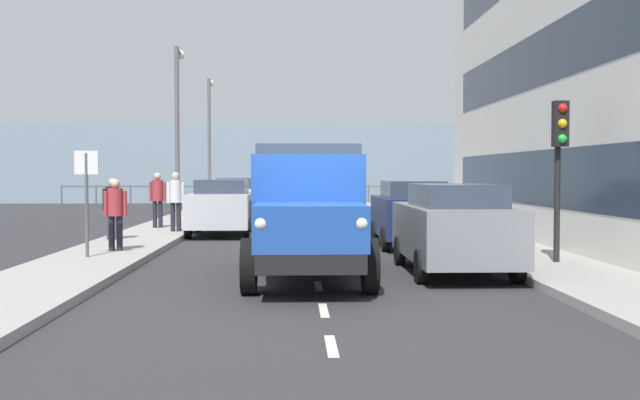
# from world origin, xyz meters

# --- Properties ---
(ground_plane) EXTENTS (80.00, 80.00, 0.00)m
(ground_plane) POSITION_xyz_m (0.00, -11.24, 0.00)
(ground_plane) COLOR #2D2D30
(sidewalk_left) EXTENTS (2.15, 44.83, 0.15)m
(sidewalk_left) POSITION_xyz_m (-4.67, -11.24, 0.07)
(sidewalk_left) COLOR #9E9993
(sidewalk_left) RESTS_ON ground_plane
(sidewalk_right) EXTENTS (2.15, 44.83, 0.15)m
(sidewalk_right) POSITION_xyz_m (4.67, -11.24, 0.07)
(sidewalk_right) COLOR #9E9993
(sidewalk_right) RESTS_ON ground_plane
(road_centreline_markings) EXTENTS (0.12, 41.36, 0.01)m
(road_centreline_markings) POSITION_xyz_m (0.00, -10.70, 0.00)
(road_centreline_markings) COLOR silver
(road_centreline_markings) RESTS_ON ground_plane
(sea_horizon) EXTENTS (80.00, 0.80, 5.00)m
(sea_horizon) POSITION_xyz_m (0.00, -36.66, 2.50)
(sea_horizon) COLOR gray
(sea_horizon) RESTS_ON ground_plane
(seawall_railing) EXTENTS (28.08, 0.08, 1.20)m
(seawall_railing) POSITION_xyz_m (-0.00, -33.06, 0.92)
(seawall_railing) COLOR #4C5156
(seawall_railing) RESTS_ON ground_plane
(truck_vintage_blue) EXTENTS (2.17, 5.64, 2.43)m
(truck_vintage_blue) POSITION_xyz_m (0.17, -1.01, 1.18)
(truck_vintage_blue) COLOR black
(truck_vintage_blue) RESTS_ON ground_plane
(car_grey_kerbside_near) EXTENTS (1.88, 4.38, 1.72)m
(car_grey_kerbside_near) POSITION_xyz_m (-2.64, -2.12, 0.90)
(car_grey_kerbside_near) COLOR slate
(car_grey_kerbside_near) RESTS_ON ground_plane
(car_navy_kerbside_1) EXTENTS (1.82, 3.97, 1.72)m
(car_navy_kerbside_1) POSITION_xyz_m (-2.64, -7.46, 0.89)
(car_navy_kerbside_1) COLOR navy
(car_navy_kerbside_1) RESTS_ON ground_plane
(car_silver_oppositeside_0) EXTENTS (1.92, 4.11, 1.72)m
(car_silver_oppositeside_0) POSITION_xyz_m (2.64, -11.39, 0.90)
(car_silver_oppositeside_0) COLOR #B7BABF
(car_silver_oppositeside_0) RESTS_ON ground_plane
(car_white_oppositeside_1) EXTENTS (1.89, 4.03, 1.72)m
(car_white_oppositeside_1) POSITION_xyz_m (2.64, -17.91, 0.90)
(car_white_oppositeside_1) COLOR white
(car_white_oppositeside_1) RESTS_ON ground_plane
(pedestrian_couple_b) EXTENTS (0.53, 0.34, 1.64)m
(pedestrian_couple_b) POSITION_xyz_m (4.50, -5.23, 1.11)
(pedestrian_couple_b) COLOR black
(pedestrian_couple_b) RESTS_ON sidewalk_right
(pedestrian_near_railing) EXTENTS (0.53, 0.34, 1.64)m
(pedestrian_near_railing) POSITION_xyz_m (5.26, -8.22, 1.11)
(pedestrian_near_railing) COLOR #383342
(pedestrian_near_railing) RESTS_ON sidewalk_right
(pedestrian_in_dark_coat) EXTENTS (0.53, 0.34, 1.81)m
(pedestrian_in_dark_coat) POSITION_xyz_m (4.01, -11.06, 1.22)
(pedestrian_in_dark_coat) COLOR black
(pedestrian_in_dark_coat) RESTS_ON sidewalk_right
(pedestrian_with_bag) EXTENTS (0.53, 0.34, 1.79)m
(pedestrian_with_bag) POSITION_xyz_m (4.84, -12.66, 1.21)
(pedestrian_with_bag) COLOR black
(pedestrian_with_bag) RESTS_ON sidewalk_right
(traffic_light_near) EXTENTS (0.28, 0.41, 3.20)m
(traffic_light_near) POSITION_xyz_m (-4.84, -2.60, 2.47)
(traffic_light_near) COLOR black
(traffic_light_near) RESTS_ON sidewalk_left
(lamp_post_promenade) EXTENTS (0.32, 1.14, 6.17)m
(lamp_post_promenade) POSITION_xyz_m (4.48, -14.71, 3.84)
(lamp_post_promenade) COLOR #59595B
(lamp_post_promenade) RESTS_ON sidewalk_right
(lamp_post_far) EXTENTS (0.32, 1.14, 6.63)m
(lamp_post_far) POSITION_xyz_m (4.78, -27.66, 4.09)
(lamp_post_far) COLOR #59595B
(lamp_post_far) RESTS_ON sidewalk_right
(street_sign) EXTENTS (0.50, 0.07, 2.25)m
(street_sign) POSITION_xyz_m (4.80, -3.93, 1.68)
(street_sign) COLOR #4C4C4C
(street_sign) RESTS_ON sidewalk_right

